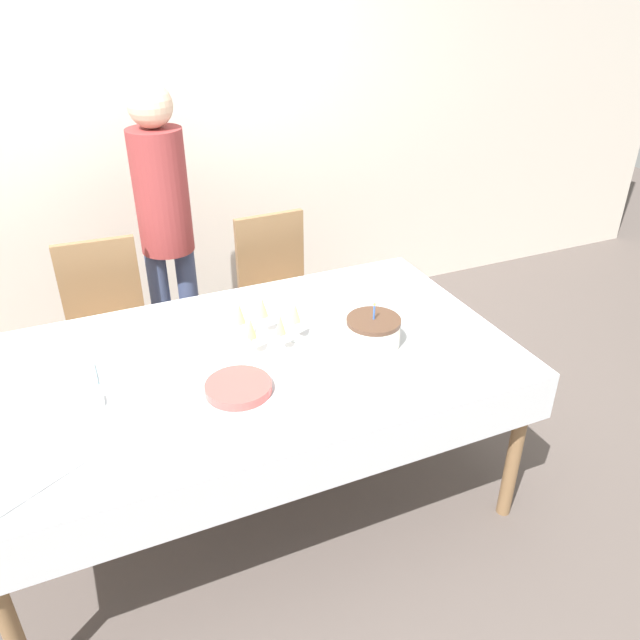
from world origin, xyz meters
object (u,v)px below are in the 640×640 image
(champagne_tray, at_px, (266,330))
(birthday_cake, at_px, (373,332))
(plate_stack_main, at_px, (238,388))
(dining_chair_far_right, at_px, (279,293))
(dining_chair_far_left, at_px, (108,327))
(person_standing, at_px, (164,214))

(champagne_tray, bearing_deg, birthday_cake, -22.72)
(birthday_cake, xyz_separation_m, champagne_tray, (-0.40, 0.17, 0.02))
(birthday_cake, relative_size, plate_stack_main, 0.91)
(dining_chair_far_right, bearing_deg, birthday_cake, -88.14)
(dining_chair_far_left, xyz_separation_m, plate_stack_main, (0.36, -1.14, 0.26))
(dining_chair_far_right, relative_size, champagne_tray, 3.03)
(dining_chair_far_left, xyz_separation_m, birthday_cake, (0.97, -1.05, 0.31))
(champagne_tray, bearing_deg, dining_chair_far_left, 122.81)
(dining_chair_far_right, bearing_deg, plate_stack_main, -116.84)
(person_standing, bearing_deg, dining_chair_far_left, -151.32)
(dining_chair_far_left, bearing_deg, person_standing, 28.68)
(dining_chair_far_left, relative_size, person_standing, 0.58)
(champagne_tray, xyz_separation_m, person_standing, (-0.18, 1.09, 0.16))
(birthday_cake, bearing_deg, dining_chair_far_left, 132.83)
(dining_chair_far_right, relative_size, birthday_cake, 4.31)
(dining_chair_far_right, xyz_separation_m, plate_stack_main, (-0.57, -1.14, 0.26))
(champagne_tray, relative_size, plate_stack_main, 1.29)
(dining_chair_far_left, xyz_separation_m, champagne_tray, (0.57, -0.88, 0.32))
(dining_chair_far_left, distance_m, dining_chair_far_right, 0.94)
(champagne_tray, bearing_deg, person_standing, 99.17)
(birthday_cake, relative_size, person_standing, 0.13)
(birthday_cake, relative_size, champagne_tray, 0.70)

